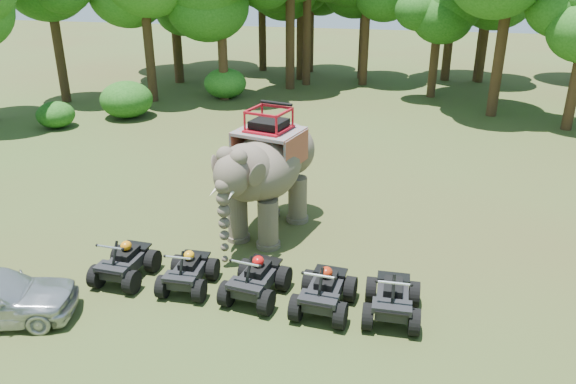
% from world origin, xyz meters
% --- Properties ---
extents(ground, '(110.00, 110.00, 0.00)m').
position_xyz_m(ground, '(0.00, 0.00, 0.00)').
color(ground, '#47381E').
rests_on(ground, ground).
extents(elephant, '(3.22, 5.13, 4.00)m').
position_xyz_m(elephant, '(-0.89, 2.45, 2.00)').
color(elephant, brown).
rests_on(elephant, ground).
extents(atv_0, '(1.37, 1.81, 1.29)m').
position_xyz_m(atv_0, '(-3.95, -1.21, 0.65)').
color(atv_0, black).
rests_on(atv_0, ground).
extents(atv_1, '(1.24, 1.68, 1.23)m').
position_xyz_m(atv_1, '(-2.13, -1.26, 0.62)').
color(atv_1, black).
rests_on(atv_1, ground).
extents(atv_2, '(1.58, 1.99, 1.34)m').
position_xyz_m(atv_2, '(-0.29, -1.31, 0.67)').
color(atv_2, black).
rests_on(atv_2, ground).
extents(atv_3, '(1.48, 1.93, 1.35)m').
position_xyz_m(atv_3, '(1.49, -1.49, 0.68)').
color(atv_3, black).
rests_on(atv_3, ground).
extents(atv_4, '(1.34, 1.83, 1.34)m').
position_xyz_m(atv_4, '(3.13, -1.43, 0.67)').
color(atv_4, black).
rests_on(atv_4, ground).
extents(tree_0, '(5.93, 5.93, 8.47)m').
position_xyz_m(tree_0, '(0.00, 24.71, 4.24)').
color(tree_0, '#195114').
rests_on(tree_0, ground).
extents(tree_1, '(5.03, 5.03, 7.19)m').
position_xyz_m(tree_1, '(4.42, 22.09, 3.60)').
color(tree_1, '#195114').
rests_on(tree_1, ground).
extents(tree_2, '(6.07, 6.07, 8.67)m').
position_xyz_m(tree_2, '(7.56, 18.35, 4.33)').
color(tree_2, '#195114').
rests_on(tree_2, ground).
extents(tree_25, '(5.45, 5.45, 7.79)m').
position_xyz_m(tree_25, '(-16.80, 16.27, 3.89)').
color(tree_25, '#195114').
rests_on(tree_25, ground).
extents(tree_26, '(5.61, 5.61, 8.01)m').
position_xyz_m(tree_26, '(-11.77, 17.49, 4.01)').
color(tree_26, '#195114').
rests_on(tree_26, ground).
extents(tree_27, '(5.77, 5.77, 8.25)m').
position_xyz_m(tree_27, '(-7.75, 18.74, 4.12)').
color(tree_27, '#195114').
rests_on(tree_27, ground).
extents(tree_28, '(6.49, 6.49, 9.27)m').
position_xyz_m(tree_28, '(-4.51, 22.48, 4.64)').
color(tree_28, '#195114').
rests_on(tree_28, ground).
extents(tree_29, '(7.30, 7.30, 10.44)m').
position_xyz_m(tree_29, '(-12.29, 22.79, 5.22)').
color(tree_29, '#195114').
rests_on(tree_29, ground).
extents(tree_30, '(5.73, 5.73, 8.18)m').
position_xyz_m(tree_30, '(7.69, 27.24, 4.09)').
color(tree_30, '#195114').
rests_on(tree_30, ground).
extents(tree_31, '(6.00, 6.00, 8.57)m').
position_xyz_m(tree_31, '(7.60, 27.61, 4.29)').
color(tree_31, '#195114').
rests_on(tree_31, ground).
extents(tree_33, '(5.38, 5.38, 7.69)m').
position_xyz_m(tree_33, '(-4.28, 28.40, 3.84)').
color(tree_33, '#195114').
rests_on(tree_33, ground).
extents(tree_34, '(5.83, 5.83, 8.33)m').
position_xyz_m(tree_34, '(-7.82, 28.15, 4.16)').
color(tree_34, '#195114').
rests_on(tree_34, ground).
extents(tree_35, '(6.97, 6.97, 9.96)m').
position_xyz_m(tree_35, '(-13.96, 26.76, 4.98)').
color(tree_35, '#195114').
rests_on(tree_35, ground).
extents(tree_36, '(5.61, 5.61, 8.02)m').
position_xyz_m(tree_36, '(-4.44, 25.54, 4.01)').
color(tree_36, '#195114').
rests_on(tree_36, ground).
extents(tree_37, '(5.71, 5.71, 8.16)m').
position_xyz_m(tree_37, '(-0.30, 26.77, 4.08)').
color(tree_37, '#195114').
rests_on(tree_37, ground).
extents(tree_38, '(5.20, 5.20, 7.43)m').
position_xyz_m(tree_38, '(-3.70, 23.90, 3.72)').
color(tree_38, '#195114').
rests_on(tree_38, ground).
extents(tree_40, '(6.76, 6.76, 9.66)m').
position_xyz_m(tree_40, '(5.45, 27.38, 4.83)').
color(tree_40, '#195114').
rests_on(tree_40, ground).
extents(tree_41, '(5.00, 5.00, 7.14)m').
position_xyz_m(tree_41, '(-12.32, 22.70, 3.57)').
color(tree_41, '#195114').
rests_on(tree_41, ground).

